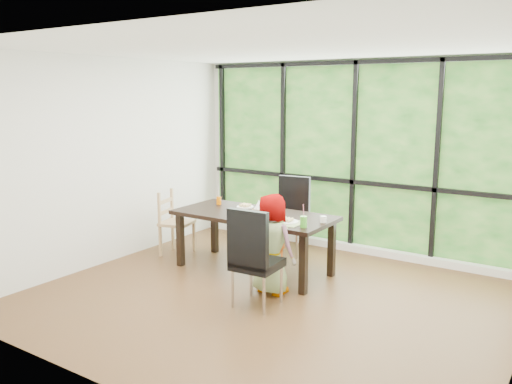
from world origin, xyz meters
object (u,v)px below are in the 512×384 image
(dining_table, at_px, (254,242))
(chair_end_beech, at_px, (177,223))
(orange_cup, at_px, (219,201))
(plate_near, at_px, (287,222))
(child_older, at_px, (272,244))
(plate_far, at_px, (245,207))
(tissue_box, at_px, (259,213))
(chair_interior_leather, at_px, (257,257))
(green_cup, at_px, (304,222))
(child_toddler, at_px, (277,228))
(chair_window_leather, at_px, (289,216))
(white_mug, at_px, (323,219))

(dining_table, relative_size, chair_end_beech, 2.25)
(orange_cup, bearing_deg, plate_near, -16.17)
(child_older, relative_size, plate_far, 5.11)
(plate_far, height_order, tissue_box, tissue_box)
(chair_interior_leather, relative_size, green_cup, 8.53)
(orange_cup, xyz_separation_m, tissue_box, (0.86, -0.31, -0.00))
(dining_table, bearing_deg, tissue_box, -37.87)
(orange_cup, bearing_deg, chair_interior_leather, -39.31)
(green_cup, xyz_separation_m, tissue_box, (-0.70, 0.15, -0.01))
(chair_end_beech, bearing_deg, orange_cup, -85.86)
(child_toddler, xyz_separation_m, plate_far, (-0.29, -0.33, 0.32))
(chair_end_beech, distance_m, green_cup, 2.19)
(plate_far, height_order, green_cup, green_cup)
(chair_window_leather, distance_m, green_cup, 1.46)
(white_mug, bearing_deg, chair_interior_leather, -106.25)
(dining_table, distance_m, green_cup, 1.00)
(plate_far, distance_m, white_mug, 1.24)
(chair_window_leather, xyz_separation_m, orange_cup, (-0.70, -0.69, 0.26))
(child_older, bearing_deg, chair_interior_leather, 102.95)
(chair_interior_leather, relative_size, child_toddler, 1.22)
(child_older, height_order, tissue_box, child_older)
(dining_table, relative_size, plate_near, 7.34)
(chair_window_leather, height_order, white_mug, chair_window_leather)
(white_mug, bearing_deg, chair_end_beech, -178.54)
(chair_window_leather, bearing_deg, plate_far, -122.92)
(orange_cup, bearing_deg, child_toddler, 27.64)
(child_older, height_order, white_mug, child_older)
(chair_window_leather, bearing_deg, tissue_box, -89.80)
(orange_cup, bearing_deg, white_mug, -4.74)
(chair_window_leather, height_order, chair_interior_leather, same)
(orange_cup, distance_m, tissue_box, 0.91)
(chair_window_leather, distance_m, chair_end_beech, 1.57)
(plate_far, relative_size, plate_near, 0.81)
(child_toddler, bearing_deg, plate_near, -72.13)
(plate_far, relative_size, orange_cup, 2.15)
(child_older, bearing_deg, dining_table, -36.41)
(plate_far, bearing_deg, chair_window_leather, 65.48)
(chair_interior_leather, relative_size, plate_far, 4.82)
(orange_cup, xyz_separation_m, green_cup, (1.55, -0.46, 0.01))
(plate_far, bearing_deg, chair_interior_leather, -50.47)
(white_mug, bearing_deg, orange_cup, 175.26)
(chair_interior_leather, relative_size, child_older, 0.94)
(chair_interior_leather, xyz_separation_m, plate_near, (-0.07, 0.74, 0.22))
(chair_interior_leather, height_order, chair_end_beech, chair_interior_leather)
(dining_table, distance_m, plate_near, 0.72)
(chair_window_leather, relative_size, child_toddler, 1.22)
(orange_cup, relative_size, white_mug, 1.38)
(child_older, distance_m, tissue_box, 0.64)
(plate_far, bearing_deg, dining_table, -38.42)
(dining_table, height_order, child_toddler, child_toddler)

